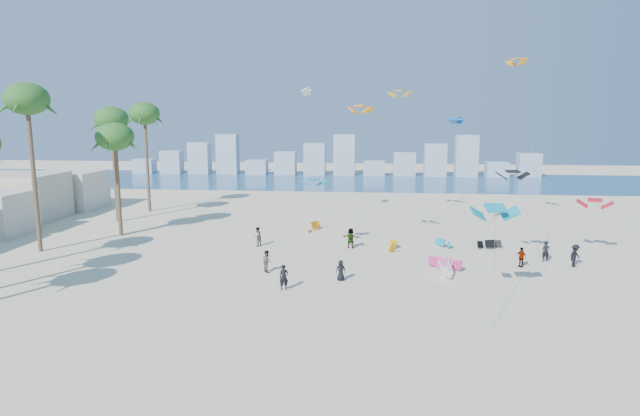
# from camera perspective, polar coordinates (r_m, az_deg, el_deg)

# --- Properties ---
(ground) EXTENTS (220.00, 220.00, 0.00)m
(ground) POSITION_cam_1_polar(r_m,az_deg,el_deg) (32.22, -8.42, -12.77)
(ground) COLOR beige
(ground) RESTS_ON ground
(ocean) EXTENTS (220.00, 220.00, 0.00)m
(ocean) POSITION_cam_1_polar(r_m,az_deg,el_deg) (101.82, 1.50, 2.93)
(ocean) COLOR navy
(ocean) RESTS_ON ground
(kitesurfer_near) EXTENTS (0.78, 0.63, 1.85)m
(kitesurfer_near) POSITION_cam_1_polar(r_m,az_deg,el_deg) (38.44, -3.88, -7.43)
(kitesurfer_near) COLOR black
(kitesurfer_near) RESTS_ON ground
(kitesurfer_mid) EXTENTS (1.06, 1.08, 1.76)m
(kitesurfer_mid) POSITION_cam_1_polar(r_m,az_deg,el_deg) (42.89, -5.71, -5.67)
(kitesurfer_mid) COLOR gray
(kitesurfer_mid) RESTS_ON ground
(kitesurfers_far) EXTENTS (28.79, 10.90, 1.91)m
(kitesurfers_far) POSITION_cam_1_polar(r_m,az_deg,el_deg) (47.56, 10.24, -4.18)
(kitesurfers_far) COLOR black
(kitesurfers_far) RESTS_ON ground
(grounded_kites) EXTENTS (19.68, 18.24, 1.02)m
(grounded_kites) POSITION_cam_1_polar(r_m,az_deg,el_deg) (48.78, 9.86, -4.38)
(grounded_kites) COLOR #EAA20C
(grounded_kites) RESTS_ON ground
(flying_kites) EXTENTS (35.72, 32.67, 18.49)m
(flying_kites) POSITION_cam_1_polar(r_m,az_deg,el_deg) (50.89, 15.64, 7.82)
(flying_kites) COLOR #0D889E
(flying_kites) RESTS_ON ground
(palm_row) EXTENTS (8.13, 44.80, 15.20)m
(palm_row) POSITION_cam_1_polar(r_m,az_deg,el_deg) (53.59, -27.45, 7.70)
(palm_row) COLOR brown
(palm_row) RESTS_ON ground
(distant_skyline) EXTENTS (85.00, 3.00, 8.40)m
(distant_skyline) POSITION_cam_1_polar(r_m,az_deg,el_deg) (111.51, 1.29, 5.14)
(distant_skyline) COLOR #9EADBF
(distant_skyline) RESTS_ON ground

